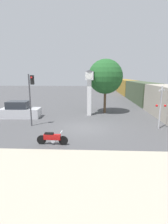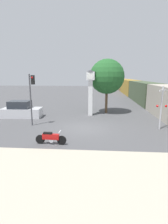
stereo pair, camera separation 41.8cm
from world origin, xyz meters
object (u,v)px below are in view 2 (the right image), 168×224
at_px(motorcycle, 51,138).
at_px(railroad_crossing_signal, 162,106).
at_px(clock_tower, 91,86).
at_px(traffic_light, 32,91).
at_px(parked_car, 22,110).
at_px(freight_train, 135,89).
at_px(street_tree, 107,77).

distance_m(motorcycle, railroad_crossing_signal, 9.46).
height_order(clock_tower, traffic_light, clock_tower).
xyz_separation_m(motorcycle, parked_car, (-5.21, 7.39, 0.31)).
bearing_deg(railroad_crossing_signal, freight_train, 83.54).
height_order(freight_train, railroad_crossing_signal, railroad_crossing_signal).
relative_size(freight_train, street_tree, 8.18).
bearing_deg(parked_car, motorcycle, -57.23).
distance_m(clock_tower, railroad_crossing_signal, 7.93).
height_order(freight_train, street_tree, street_tree).
bearing_deg(railroad_crossing_signal, parked_car, 166.01).
distance_m(motorcycle, parked_car, 9.05).
distance_m(traffic_light, street_tree, 9.25).
height_order(motorcycle, freight_train, freight_train).
relative_size(traffic_light, street_tree, 0.72).
relative_size(railroad_crossing_signal, parked_car, 0.86).
distance_m(motorcycle, freight_train, 28.43).
distance_m(motorcycle, street_tree, 11.78).
height_order(clock_tower, freight_train, clock_tower).
bearing_deg(freight_train, traffic_light, -121.97).
bearing_deg(motorcycle, clock_tower, 78.30).
bearing_deg(traffic_light, railroad_crossing_signal, -1.44).
bearing_deg(street_tree, parked_car, -162.79).
bearing_deg(railroad_crossing_signal, street_tree, 124.01).
height_order(clock_tower, railroad_crossing_signal, clock_tower).
bearing_deg(freight_train, motorcycle, -112.67).
xyz_separation_m(traffic_light, street_tree, (6.92, 6.03, 1.19)).
xyz_separation_m(freight_train, street_tree, (-6.77, -15.91, 2.66)).
xyz_separation_m(motorcycle, street_tree, (4.18, 10.30, 3.91)).
bearing_deg(railroad_crossing_signal, motorcycle, -154.68).
distance_m(motorcycle, clock_tower, 9.58).
relative_size(railroad_crossing_signal, street_tree, 0.57).
distance_m(clock_tower, street_tree, 2.59).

